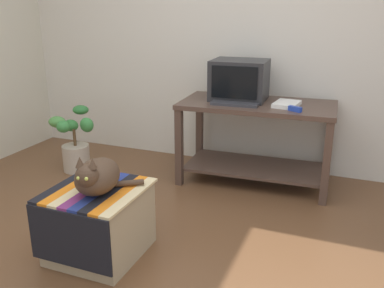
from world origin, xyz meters
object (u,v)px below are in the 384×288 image
at_px(ottoman_with_blanket, 98,222).
at_px(cat, 97,176).
at_px(desk, 256,129).
at_px(keyboard, 235,104).
at_px(tv_monitor, 239,80).
at_px(potted_plant, 74,144).
at_px(stapler, 295,109).
at_px(book, 287,104).

distance_m(ottoman_with_blanket, cat, 0.34).
relative_size(desk, keyboard, 3.38).
bearing_deg(ottoman_with_blanket, cat, -44.01).
xyz_separation_m(tv_monitor, potted_plant, (-1.48, -0.46, -0.64)).
relative_size(desk, potted_plant, 2.16).
bearing_deg(cat, keyboard, 62.64).
relative_size(desk, ottoman_with_blanket, 2.25).
bearing_deg(stapler, cat, 171.73).
distance_m(keyboard, book, 0.43).
xyz_separation_m(tv_monitor, ottoman_with_blanket, (-0.45, -1.61, -0.68)).
relative_size(desk, cat, 3.21).
xyz_separation_m(tv_monitor, cat, (-0.41, -1.65, -0.34)).
height_order(desk, potted_plant, desk).
relative_size(desk, book, 5.08).
xyz_separation_m(book, potted_plant, (-1.93, -0.35, -0.49)).
bearing_deg(potted_plant, tv_monitor, 17.17).
height_order(ottoman_with_blanket, cat, cat).
distance_m(cat, stapler, 1.68).
bearing_deg(ottoman_with_blanket, keyboard, 70.70).
distance_m(tv_monitor, cat, 1.73).
xyz_separation_m(desk, tv_monitor, (-0.19, 0.07, 0.40)).
bearing_deg(keyboard, cat, -110.54).
bearing_deg(potted_plant, book, 10.25).
height_order(desk, keyboard, keyboard).
xyz_separation_m(potted_plant, stapler, (2.02, 0.19, 0.49)).
xyz_separation_m(keyboard, stapler, (0.51, -0.04, 0.01)).
relative_size(potted_plant, stapler, 5.70).
distance_m(book, stapler, 0.18).
distance_m(desk, stapler, 0.47).
bearing_deg(stapler, potted_plant, 121.57).
bearing_deg(ottoman_with_blanket, book, 59.07).
height_order(keyboard, cat, keyboard).
height_order(keyboard, book, book).
xyz_separation_m(book, stapler, (0.09, -0.16, 0.00)).
height_order(tv_monitor, stapler, tv_monitor).
bearing_deg(desk, tv_monitor, 156.08).
height_order(book, stapler, stapler).
xyz_separation_m(ottoman_with_blanket, stapler, (0.99, 1.34, 0.53)).
bearing_deg(desk, ottoman_with_blanket, -115.60).
relative_size(book, stapler, 2.42).
xyz_separation_m(desk, ottoman_with_blanket, (-0.64, -1.53, -0.27)).
distance_m(desk, tv_monitor, 0.45).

